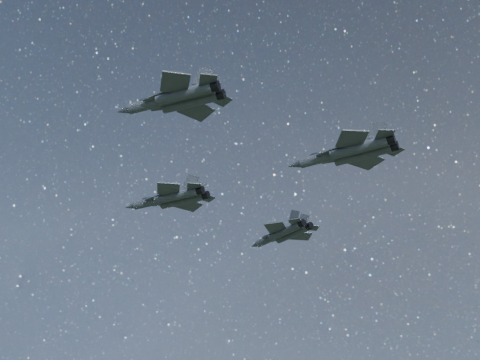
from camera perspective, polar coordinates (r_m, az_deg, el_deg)
The scene contains 4 objects.
jet_lead at distance 101.80m, azimuth -6.86°, elevation -1.85°, with size 18.05×12.52×4.53m.
jet_left at distance 103.50m, azimuth 4.50°, elevation -5.41°, with size 16.00×10.79×4.03m.
jet_right at distance 75.06m, azimuth -6.28°, elevation 8.22°, with size 16.53×11.31×4.15m.
jet_slot at distance 79.28m, azimuth 11.23°, elevation 2.82°, with size 16.68×11.69×4.21m.
Camera 1 is at (39.40, -66.77, 99.50)m, focal length 42.00 mm.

